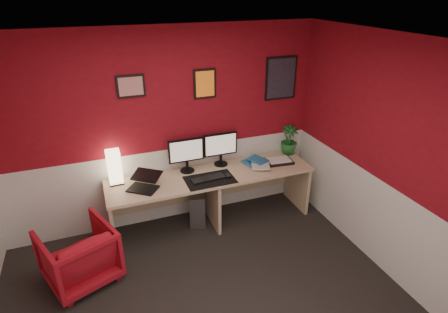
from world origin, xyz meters
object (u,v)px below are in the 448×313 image
(shoji_lamp, at_px, (115,168))
(zen_tray, at_px, (279,161))
(laptop, at_px, (142,181))
(desk, at_px, (212,199))
(monitor_right, at_px, (221,144))
(monitor_left, at_px, (186,150))
(armchair, at_px, (79,255))
(pc_tower, at_px, (197,205))
(potted_plant, at_px, (289,140))

(shoji_lamp, xyz_separation_m, zen_tray, (2.09, -0.19, -0.18))
(shoji_lamp, distance_m, laptop, 0.39)
(desk, xyz_separation_m, monitor_right, (0.20, 0.22, 0.66))
(monitor_left, xyz_separation_m, armchair, (-1.38, -0.66, -0.70))
(desk, height_order, armchair, desk)
(desk, relative_size, armchair, 3.73)
(desk, relative_size, zen_tray, 7.43)
(desk, distance_m, monitor_left, 0.73)
(pc_tower, height_order, armchair, armchair)
(laptop, xyz_separation_m, potted_plant, (2.08, 0.28, 0.09))
(pc_tower, bearing_deg, monitor_right, 26.24)
(monitor_left, bearing_deg, armchair, -154.39)
(shoji_lamp, distance_m, zen_tray, 2.11)
(potted_plant, bearing_deg, laptop, -172.37)
(shoji_lamp, bearing_deg, armchair, -127.04)
(monitor_right, bearing_deg, potted_plant, -0.55)
(monitor_left, bearing_deg, laptop, -156.66)
(monitor_left, relative_size, pc_tower, 1.29)
(shoji_lamp, bearing_deg, desk, -9.79)
(armchair, bearing_deg, desk, 174.17)
(laptop, xyz_separation_m, pc_tower, (0.70, 0.21, -0.61))
(desk, xyz_separation_m, zen_tray, (0.95, 0.00, 0.38))
(armchair, bearing_deg, monitor_left, -176.23)
(monitor_left, relative_size, zen_tray, 1.66)
(zen_tray, relative_size, pc_tower, 0.78)
(desk, distance_m, armchair, 1.71)
(zen_tray, relative_size, armchair, 0.50)
(desk, relative_size, pc_tower, 5.78)
(pc_tower, bearing_deg, potted_plant, 17.19)
(potted_plant, bearing_deg, armchair, -166.62)
(laptop, xyz_separation_m, monitor_right, (1.08, 0.29, 0.18))
(monitor_left, bearing_deg, desk, -36.04)
(monitor_left, bearing_deg, zen_tray, -8.81)
(shoji_lamp, distance_m, monitor_left, 0.88)
(zen_tray, bearing_deg, potted_plant, 38.45)
(desk, relative_size, potted_plant, 6.35)
(zen_tray, bearing_deg, monitor_left, 171.19)
(shoji_lamp, height_order, armchair, shoji_lamp)
(pc_tower, bearing_deg, shoji_lamp, -169.19)
(potted_plant, bearing_deg, pc_tower, -177.11)
(shoji_lamp, height_order, laptop, shoji_lamp)
(monitor_right, xyz_separation_m, zen_tray, (0.75, -0.21, -0.28))
(shoji_lamp, bearing_deg, monitor_right, 0.87)
(monitor_left, xyz_separation_m, zen_tray, (1.22, -0.19, -0.28))
(desk, height_order, monitor_left, monitor_left)
(shoji_lamp, bearing_deg, pc_tower, -3.50)
(monitor_right, bearing_deg, monitor_left, -176.78)
(pc_tower, xyz_separation_m, armchair, (-1.47, -0.61, 0.09))
(monitor_right, relative_size, armchair, 0.83)
(desk, bearing_deg, monitor_left, 143.96)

